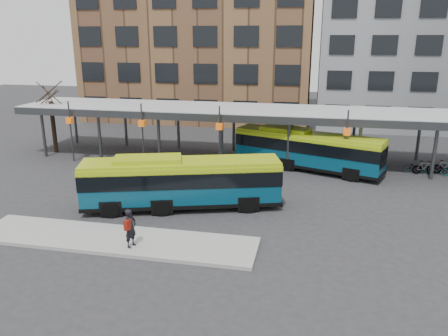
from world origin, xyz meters
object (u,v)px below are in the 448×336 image
(bus_front, at_px, (181,181))
(bus_rear, at_px, (307,149))
(tree, at_px, (53,124))
(pedestrian, at_px, (130,228))

(bus_front, height_order, bus_rear, bus_front)
(tree, xyz_separation_m, pedestrian, (13.69, -15.68, -1.31))
(tree, xyz_separation_m, bus_front, (14.43, -10.12, -0.81))
(tree, relative_size, pedestrian, 3.02)
(tree, bearing_deg, pedestrian, -48.88)
(bus_rear, relative_size, pedestrian, 6.03)
(tree, xyz_separation_m, bus_rear, (21.33, -0.84, -0.85))
(tree, bearing_deg, bus_rear, -2.25)
(bus_front, bearing_deg, pedestrian, -114.51)
(pedestrian, bearing_deg, bus_front, 8.54)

